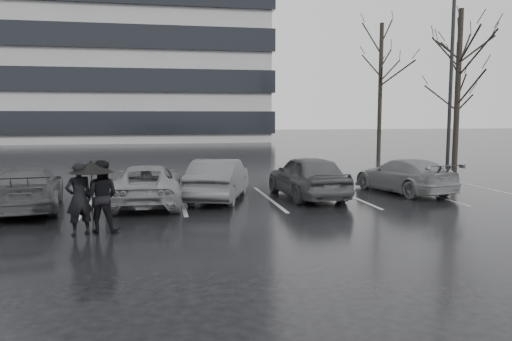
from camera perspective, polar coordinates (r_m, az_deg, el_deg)
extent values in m
plane|color=black|center=(13.75, 1.26, -5.00)|extent=(160.00, 160.00, 0.00)
imported|color=black|center=(16.46, 5.89, -0.66)|extent=(2.02, 4.29, 1.42)
imported|color=#2C2C2E|center=(16.05, -4.28, -1.00)|extent=(2.52, 4.24, 1.32)
imported|color=#515154|center=(15.45, -12.35, -1.61)|extent=(2.16, 4.42, 1.21)
imported|color=black|center=(15.57, -24.58, -1.92)|extent=(2.35, 4.51, 1.25)
imported|color=#515154|center=(18.19, 16.54, -0.57)|extent=(2.58, 4.41, 1.20)
imported|color=black|center=(11.94, -19.58, -3.05)|extent=(0.72, 0.64, 1.66)
imported|color=black|center=(12.08, -17.30, -2.83)|extent=(0.90, 0.75, 1.68)
cylinder|color=black|center=(11.98, -18.19, -3.48)|extent=(0.02, 0.02, 1.45)
cone|color=black|center=(11.88, -18.32, 0.39)|extent=(1.00, 1.00, 0.25)
sphere|color=black|center=(11.87, -18.34, 1.00)|extent=(0.05, 0.05, 0.05)
cylinder|color=#969699|center=(24.12, 20.98, -0.29)|extent=(0.49, 0.49, 0.20)
cylinder|color=black|center=(24.04, 21.39, 9.93)|extent=(0.16, 0.16, 8.79)
cube|color=#939396|center=(16.07, -18.46, -3.67)|extent=(0.12, 5.00, 0.00)
cube|color=#939396|center=(15.93, -8.41, -3.50)|extent=(0.12, 5.00, 0.00)
cube|color=#939396|center=(16.28, 1.50, -3.22)|extent=(0.12, 5.00, 0.00)
cube|color=#939396|center=(17.08, 10.73, -2.88)|extent=(0.12, 5.00, 0.00)
cube|color=#939396|center=(18.29, 18.94, -2.51)|extent=(0.12, 5.00, 0.00)
cube|color=#939396|center=(19.81, 26.00, -2.15)|extent=(0.12, 5.00, 0.00)
cylinder|color=black|center=(27.54, 22.07, 8.57)|extent=(0.26, 0.26, 8.00)
cylinder|color=black|center=(32.23, 21.94, 7.29)|extent=(0.26, 0.26, 7.00)
cylinder|color=black|center=(33.23, 14.01, 8.81)|extent=(0.26, 0.26, 8.50)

